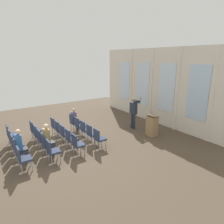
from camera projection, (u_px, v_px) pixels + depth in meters
ground_plane at (55, 146)px, 9.03m from camera, size 16.57×16.57×0.00m
rear_partition at (155, 86)px, 11.86m from camera, size 9.74×0.14×4.51m
speaker at (134, 111)px, 10.97m from camera, size 0.51×0.69×1.78m
mic_stand at (132, 121)px, 11.57m from camera, size 0.28×0.28×1.55m
lectern at (152, 125)px, 10.09m from camera, size 0.60×0.48×1.16m
chair_r0_c0 at (74, 121)px, 10.81m from camera, size 0.46×0.44×0.94m
audience_r0_c0 at (75, 118)px, 10.81m from camera, size 0.36×0.39×1.27m
chair_r0_c1 at (79, 125)px, 10.27m from camera, size 0.46×0.44×0.94m
chair_r0_c2 at (85, 128)px, 9.73m from camera, size 0.46×0.44×0.94m
chair_r0_c3 at (91, 133)px, 9.19m from camera, size 0.46×0.44×0.94m
chair_r0_c4 at (99, 137)px, 8.64m from camera, size 0.46×0.44×0.94m
chair_r1_c0 at (55, 125)px, 10.24m from camera, size 0.46×0.44×0.94m
chair_r1_c1 at (60, 129)px, 9.70m from camera, size 0.46×0.44×0.94m
chair_r1_c2 at (65, 133)px, 9.15m from camera, size 0.46×0.44×0.94m
chair_r1_c3 at (70, 138)px, 8.61m from camera, size 0.46×0.44×0.94m
chair_r1_c4 at (77, 143)px, 8.07m from camera, size 0.46×0.44×0.94m
chair_r2_c0 at (34, 129)px, 9.66m from camera, size 0.46×0.44×0.94m
chair_r2_c1 at (38, 133)px, 9.12m from camera, size 0.46×0.44×0.94m
chair_r2_c2 at (42, 138)px, 8.58m from camera, size 0.46×0.44×0.94m
chair_r2_c3 at (46, 143)px, 8.04m from camera, size 0.46×0.44×0.94m
audience_r2_c3 at (48, 138)px, 8.02m from camera, size 0.36×0.39×1.37m
chair_r2_c4 at (52, 150)px, 7.49m from camera, size 0.46×0.44×0.94m
chair_r3_c0 at (11, 133)px, 9.09m from camera, size 0.46×0.44×0.94m
chair_r3_c1 at (13, 138)px, 8.55m from camera, size 0.46×0.44×0.94m
chair_r3_c2 at (16, 144)px, 8.00m from camera, size 0.46×0.44×0.94m
chair_r3_c3 at (19, 150)px, 7.46m from camera, size 0.46×0.44×0.94m
audience_r3_c3 at (20, 144)px, 7.44m from camera, size 0.36×0.39×1.37m
chair_r3_c4 at (22, 157)px, 6.92m from camera, size 0.46×0.44×0.94m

